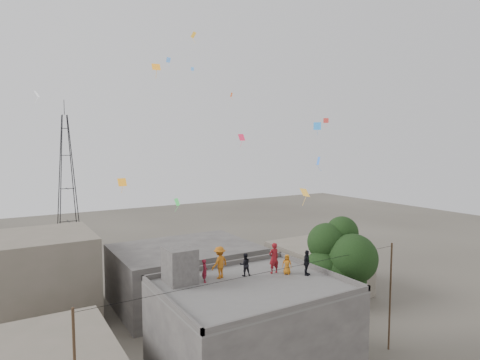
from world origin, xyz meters
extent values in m
cube|color=#43403E|center=(0.00, 0.00, 3.00)|extent=(10.00, 8.00, 6.00)
cube|color=#5C5957|center=(0.00, 0.00, 6.05)|extent=(10.00, 8.00, 0.10)
cube|color=#43403E|center=(0.00, 3.92, 6.25)|extent=(10.00, 0.15, 0.30)
cube|color=#43403E|center=(0.00, -3.92, 6.25)|extent=(10.00, 0.15, 0.30)
cube|color=#43403E|center=(4.92, 0.00, 6.25)|extent=(0.15, 8.00, 0.30)
cube|color=#43403E|center=(-4.92, 0.00, 6.25)|extent=(0.15, 8.00, 0.30)
cube|color=#43403E|center=(-3.20, 2.60, 7.10)|extent=(1.60, 1.80, 2.00)
cube|color=#43403E|center=(2.00, 14.00, 2.50)|extent=(12.00, 9.00, 5.00)
cube|color=#666051|center=(-10.00, 16.00, 3.50)|extent=(9.00, 8.00, 7.00)
cube|color=#666051|center=(14.00, 10.00, 2.20)|extent=(7.00, 8.00, 4.40)
cylinder|color=black|center=(7.20, 0.50, 2.00)|extent=(0.44, 0.44, 4.00)
cylinder|color=black|center=(7.35, 0.60, 3.60)|extent=(0.64, 0.91, 2.14)
sphere|color=black|center=(7.20, 0.50, 5.20)|extent=(3.60, 3.60, 3.60)
sphere|color=black|center=(8.30, 0.80, 6.00)|extent=(3.00, 3.00, 3.00)
sphere|color=black|center=(6.30, 1.00, 5.60)|extent=(2.80, 2.80, 2.80)
sphere|color=black|center=(7.60, -0.30, 6.60)|extent=(3.20, 3.20, 3.20)
sphere|color=black|center=(6.90, 1.40, 7.40)|extent=(2.60, 2.60, 2.60)
sphere|color=black|center=(8.00, 1.10, 8.00)|extent=(2.20, 2.20, 2.20)
cylinder|color=black|center=(10.50, -1.00, 3.70)|extent=(0.12, 0.12, 7.40)
cylinder|color=black|center=(0.50, -1.25, 7.20)|extent=(20.00, 0.52, 0.02)
cylinder|color=black|center=(-4.85, 39.15, 9.00)|extent=(1.27, 1.27, 18.01)
cylinder|color=black|center=(-3.15, 39.15, 9.00)|extent=(1.27, 1.27, 18.01)
cylinder|color=black|center=(-3.15, 40.85, 9.00)|extent=(1.27, 1.27, 18.01)
cylinder|color=black|center=(-4.85, 40.85, 9.00)|extent=(1.27, 1.27, 18.01)
cube|color=black|center=(-4.00, 40.00, 3.60)|extent=(2.36, 0.08, 0.08)
cube|color=black|center=(-4.00, 40.00, 3.60)|extent=(0.08, 2.36, 0.08)
cube|color=black|center=(-4.00, 40.00, 8.10)|extent=(1.81, 0.08, 0.08)
cube|color=black|center=(-4.00, 40.00, 8.10)|extent=(0.08, 1.81, 0.08)
cube|color=black|center=(-4.00, 40.00, 12.60)|extent=(1.26, 0.08, 0.08)
cube|color=black|center=(-4.00, 40.00, 12.60)|extent=(0.08, 1.26, 0.08)
cube|color=black|center=(-4.00, 40.00, 16.20)|extent=(0.82, 0.08, 0.08)
cube|color=black|center=(-4.00, 40.00, 16.20)|extent=(0.08, 0.82, 0.08)
cylinder|color=black|center=(-4.00, 40.00, 19.00)|extent=(0.08, 0.08, 2.00)
imported|color=maroon|center=(2.36, 1.17, 7.04)|extent=(0.69, 0.46, 1.88)
imported|color=#C36C16|center=(2.92, 0.60, 6.71)|extent=(0.69, 0.69, 1.21)
imported|color=black|center=(0.59, 1.66, 6.78)|extent=(0.78, 0.67, 1.36)
imported|color=black|center=(3.81, -0.18, 6.86)|extent=(0.96, 0.79, 1.53)
imported|color=#A85913|center=(-0.92, 2.06, 7.04)|extent=(1.38, 1.06, 1.88)
imported|color=maroon|center=(-1.98, 1.88, 6.76)|extent=(0.47, 0.57, 1.33)
plane|color=orange|center=(-5.26, 6.74, 11.61)|extent=(0.55, 0.28, 0.48)
plane|color=#DD224B|center=(3.48, 6.82, 14.49)|extent=(0.37, 0.57, 0.47)
plane|color=yellow|center=(0.74, 9.04, 21.90)|extent=(0.51, 0.48, 0.37)
plane|color=blue|center=(6.11, 1.48, 12.89)|extent=(0.31, 0.51, 0.52)
plane|color=white|center=(-9.62, 9.28, 17.02)|extent=(0.38, 0.47, 0.35)
plane|color=#DD4E18|center=(6.03, 12.73, 18.35)|extent=(0.36, 0.33, 0.36)
plane|color=#37D04E|center=(-2.69, 4.14, 10.50)|extent=(0.45, 0.42, 0.42)
plane|color=red|center=(11.20, 6.27, 15.93)|extent=(0.43, 0.41, 0.38)
plane|color=orange|center=(-5.05, 0.76, 17.68)|extent=(0.43, 0.28, 0.34)
plane|color=#4C93E4|center=(4.19, 16.86, 21.07)|extent=(0.32, 0.03, 0.32)
plane|color=gold|center=(4.61, 1.03, 10.95)|extent=(0.35, 0.63, 0.52)
plane|color=blue|center=(8.27, 4.05, 15.31)|extent=(0.36, 0.43, 0.54)
plane|color=#4F92ED|center=(0.53, 13.54, 20.90)|extent=(0.43, 0.24, 0.38)
camera|label=1|loc=(-11.78, -18.27, 13.87)|focal=30.00mm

